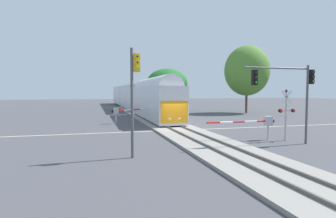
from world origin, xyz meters
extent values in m
plane|color=#47474C|center=(0.00, 0.00, 0.00)|extent=(220.00, 220.00, 0.00)
cube|color=beige|center=(0.00, 0.00, 0.00)|extent=(44.00, 0.20, 0.01)
cube|color=gray|center=(0.00, 0.00, 0.09)|extent=(4.40, 80.00, 0.18)
cube|color=#56514C|center=(-0.72, 0.00, 0.25)|extent=(0.10, 80.00, 0.14)
cube|color=#56514C|center=(0.72, 0.00, 0.25)|extent=(0.10, 80.00, 0.14)
cube|color=silver|center=(0.00, 9.84, 2.27)|extent=(3.00, 17.98, 3.90)
cube|color=orange|center=(0.00, 0.83, 1.69)|extent=(2.76, 0.08, 2.15)
cylinder|color=silver|center=(0.00, 9.84, 4.10)|extent=(2.76, 16.19, 2.76)
sphere|color=#F4F2CC|center=(-0.50, 0.82, 1.00)|extent=(0.24, 0.24, 0.24)
sphere|color=#F4F2CC|center=(0.50, 0.82, 1.00)|extent=(0.24, 0.24, 0.24)
cube|color=silver|center=(0.00, 30.04, 2.62)|extent=(3.00, 20.61, 4.60)
cube|color=black|center=(1.51, 30.04, 2.92)|extent=(0.04, 18.55, 0.90)
cube|color=#193899|center=(1.52, 30.04, 1.47)|extent=(0.04, 18.96, 0.36)
cube|color=silver|center=(0.00, 51.55, 2.62)|extent=(3.00, 20.61, 4.60)
cube|color=black|center=(1.51, 51.55, 2.92)|extent=(0.04, 18.55, 0.90)
cube|color=#193899|center=(1.52, 51.55, 1.47)|extent=(0.04, 18.96, 0.36)
cylinder|color=#B7B7BC|center=(5.14, -6.83, 0.55)|extent=(0.14, 0.14, 1.10)
cube|color=#B7B7BC|center=(5.14, -6.83, 1.45)|extent=(0.56, 0.40, 0.70)
sphere|color=black|center=(5.49, -6.83, 1.45)|extent=(0.36, 0.36, 0.36)
cylinder|color=red|center=(4.64, -6.83, 1.45)|extent=(1.00, 0.12, 0.12)
cylinder|color=white|center=(3.65, -6.83, 1.45)|extent=(1.00, 0.12, 0.12)
cylinder|color=red|center=(2.65, -6.83, 1.45)|extent=(1.00, 0.12, 0.12)
cylinder|color=white|center=(1.66, -6.83, 1.45)|extent=(1.00, 0.12, 0.12)
cylinder|color=red|center=(0.66, -6.83, 1.45)|extent=(1.00, 0.12, 0.12)
sphere|color=red|center=(0.16, -6.83, 1.45)|extent=(0.14, 0.14, 0.14)
cylinder|color=#B2B2B7|center=(6.20, -7.45, 1.82)|extent=(0.14, 0.14, 3.64)
cube|color=white|center=(6.20, -7.47, 3.29)|extent=(0.98, 0.05, 0.98)
cube|color=white|center=(6.20, -7.47, 3.29)|extent=(0.98, 0.05, 0.98)
cube|color=#B2B2B7|center=(6.20, -7.45, 2.26)|extent=(1.10, 0.08, 0.08)
cylinder|color=black|center=(5.65, -7.55, 2.26)|extent=(0.26, 0.18, 0.26)
cylinder|color=black|center=(6.75, -7.55, 2.26)|extent=(0.26, 0.18, 0.26)
sphere|color=red|center=(5.65, -7.65, 2.26)|extent=(0.20, 0.20, 0.20)
sphere|color=red|center=(6.75, -7.65, 2.26)|extent=(0.20, 0.20, 0.20)
cone|color=black|center=(6.20, -7.45, 3.76)|extent=(0.28, 0.28, 0.22)
cylinder|color=#B7B7BC|center=(-5.14, 6.83, 0.55)|extent=(0.14, 0.14, 1.10)
cube|color=#B7B7BC|center=(-5.14, 6.83, 1.45)|extent=(0.56, 0.40, 0.70)
sphere|color=black|center=(-5.49, 6.83, 1.45)|extent=(0.36, 0.36, 0.36)
cylinder|color=red|center=(-4.68, 6.83, 1.48)|extent=(0.93, 0.12, 0.18)
cylinder|color=white|center=(-3.76, 6.83, 1.54)|extent=(0.93, 0.12, 0.18)
cylinder|color=red|center=(-2.83, 6.83, 1.60)|extent=(0.93, 0.12, 0.18)
cylinder|color=white|center=(-1.91, 6.83, 1.65)|extent=(0.93, 0.12, 0.18)
cylinder|color=red|center=(-0.99, 6.83, 1.71)|extent=(0.93, 0.12, 0.18)
sphere|color=red|center=(-0.53, 6.83, 1.74)|extent=(0.14, 0.14, 0.14)
cylinder|color=#4C4C51|center=(-5.59, -9.83, 3.02)|extent=(0.16, 0.16, 6.04)
cube|color=gold|center=(-5.31, -9.83, 5.24)|extent=(0.34, 0.26, 1.00)
sphere|color=#262626|center=(-5.31, -9.98, 5.56)|extent=(0.20, 0.20, 0.20)
cylinder|color=gold|center=(-5.31, -10.01, 5.56)|extent=(0.24, 0.10, 0.24)
sphere|color=#262626|center=(-5.31, -9.98, 5.24)|extent=(0.20, 0.20, 0.20)
cylinder|color=gold|center=(-5.31, -10.01, 5.24)|extent=(0.24, 0.10, 0.24)
sphere|color=green|center=(-5.31, -9.98, 4.92)|extent=(0.20, 0.20, 0.20)
cylinder|color=gold|center=(-5.31, -10.01, 4.92)|extent=(0.24, 0.10, 0.24)
cylinder|color=#4C4C51|center=(6.74, -8.92, 2.75)|extent=(0.16, 0.16, 5.49)
cube|color=black|center=(7.02, -8.92, 4.69)|extent=(0.34, 0.26, 1.00)
sphere|color=#262626|center=(7.02, -9.07, 5.01)|extent=(0.20, 0.20, 0.20)
cylinder|color=black|center=(7.02, -9.10, 5.01)|extent=(0.24, 0.10, 0.24)
sphere|color=#262626|center=(7.02, -9.07, 4.69)|extent=(0.20, 0.20, 0.20)
cylinder|color=black|center=(7.02, -9.10, 4.69)|extent=(0.24, 0.10, 0.24)
sphere|color=green|center=(7.02, -9.07, 4.37)|extent=(0.20, 0.20, 0.20)
cylinder|color=black|center=(7.02, -9.10, 4.37)|extent=(0.24, 0.10, 0.24)
cylinder|color=#4C4C51|center=(4.29, -8.92, 5.24)|extent=(4.91, 0.12, 0.12)
cube|color=black|center=(2.57, -8.92, 4.59)|extent=(0.34, 0.26, 1.00)
sphere|color=#262626|center=(2.57, -9.07, 4.91)|extent=(0.20, 0.20, 0.20)
cylinder|color=black|center=(2.57, -9.10, 4.91)|extent=(0.24, 0.10, 0.24)
sphere|color=#262626|center=(2.57, -9.07, 4.59)|extent=(0.20, 0.20, 0.20)
cylinder|color=black|center=(2.57, -9.10, 4.59)|extent=(0.24, 0.10, 0.24)
sphere|color=green|center=(2.57, -9.07, 4.27)|extent=(0.20, 0.20, 0.20)
cylinder|color=black|center=(2.57, -9.10, 4.27)|extent=(0.24, 0.10, 0.24)
cylinder|color=brown|center=(5.51, 24.16, 1.55)|extent=(0.63, 0.63, 3.11)
ellipsoid|color=#236628|center=(5.51, 24.16, 5.13)|extent=(7.51, 7.51, 5.40)
cylinder|color=#4C3828|center=(17.44, 16.82, 2.01)|extent=(0.37, 0.37, 4.02)
ellipsoid|color=#4C7A2D|center=(17.44, 16.82, 7.17)|extent=(7.49, 7.49, 8.39)
camera|label=1|loc=(-7.67, -25.05, 3.69)|focal=29.73mm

